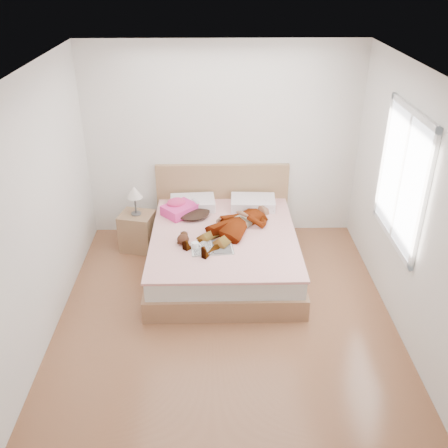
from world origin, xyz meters
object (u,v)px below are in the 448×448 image
(bed, at_px, (224,247))
(coffee_mug, at_px, (196,246))
(plush_toy, at_px, (183,238))
(nightstand, at_px, (138,228))
(woman, at_px, (236,222))
(magazine, at_px, (212,248))
(towel, at_px, (179,208))
(phone, at_px, (196,201))

(bed, xyz_separation_m, coffee_mug, (-0.33, -0.43, 0.28))
(plush_toy, bearing_deg, nightstand, 130.94)
(plush_toy, xyz_separation_m, nightstand, (-0.65, 0.75, -0.28))
(woman, distance_m, nightstand, 1.38)
(coffee_mug, bearing_deg, magazine, 1.99)
(towel, height_order, coffee_mug, towel)
(magazine, bearing_deg, towel, 115.94)
(phone, height_order, magazine, phone)
(bed, bearing_deg, woman, 8.25)
(woman, relative_size, nightstand, 1.70)
(bed, relative_size, nightstand, 2.32)
(magazine, bearing_deg, coffee_mug, -178.01)
(magazine, relative_size, coffee_mug, 4.30)
(magazine, relative_size, plush_toy, 2.27)
(bed, height_order, plush_toy, bed)
(magazine, bearing_deg, plush_toy, 158.47)
(woman, xyz_separation_m, phone, (-0.50, 0.40, 0.09))
(phone, distance_m, plush_toy, 0.74)
(woman, bearing_deg, bed, -131.70)
(phone, height_order, bed, bed)
(bed, distance_m, magazine, 0.51)
(magazine, xyz_separation_m, nightstand, (-0.98, 0.88, -0.22))
(towel, bearing_deg, phone, -7.20)
(coffee_mug, bearing_deg, nightstand, 131.90)
(coffee_mug, height_order, nightstand, nightstand)
(woman, xyz_separation_m, coffee_mug, (-0.48, -0.45, -0.06))
(coffee_mug, bearing_deg, plush_toy, 136.63)
(phone, height_order, towel, phone)
(magazine, height_order, plush_toy, plush_toy)
(bed, bearing_deg, magazine, -108.42)
(woman, xyz_separation_m, bed, (-0.15, -0.02, -0.34))
(coffee_mug, bearing_deg, woman, 43.52)
(magazine, bearing_deg, phone, 103.82)
(towel, bearing_deg, bed, -38.32)
(towel, bearing_deg, magazine, -64.06)
(phone, xyz_separation_m, coffee_mug, (0.02, -0.85, -0.15))
(bed, relative_size, magazine, 4.12)
(bed, bearing_deg, towel, 141.68)
(towel, height_order, plush_toy, towel)
(woman, distance_m, phone, 0.65)
(nightstand, bearing_deg, plush_toy, -49.06)
(bed, bearing_deg, phone, 129.76)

